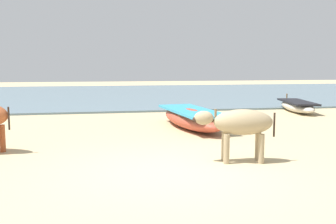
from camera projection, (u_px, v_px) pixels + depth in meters
The scene contains 5 objects.
ground at pixel (173, 172), 6.65m from camera, with size 80.00×80.00×0.00m, color tan.
sea_water at pixel (115, 94), 24.75m from camera, with size 60.00×20.00×0.08m, color slate.
fishing_boat_1 at pixel (192, 118), 11.33m from camera, with size 1.52×3.90×0.76m.
fishing_boat_2 at pixel (297, 106), 15.35m from camera, with size 1.50×3.24×0.64m.
cow_second_adult_dun at pixel (240, 124), 7.24m from camera, with size 1.57×0.64×1.02m.
Camera 1 is at (-1.31, -6.34, 1.83)m, focal length 40.73 mm.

